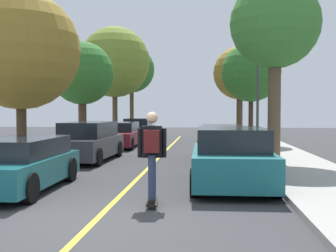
% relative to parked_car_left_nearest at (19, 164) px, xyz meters
% --- Properties ---
extents(ground, '(80.00, 80.00, 0.00)m').
position_rel_parked_car_left_nearest_xyz_m(ground, '(2.55, -2.48, -0.63)').
color(ground, '#353538').
extents(center_line, '(0.12, 39.20, 0.01)m').
position_rel_parked_car_left_nearest_xyz_m(center_line, '(2.55, 1.52, -0.63)').
color(center_line, gold).
rests_on(center_line, ground).
extents(parked_car_left_nearest, '(1.92, 4.12, 1.25)m').
position_rel_parked_car_left_nearest_xyz_m(parked_car_left_nearest, '(0.00, 0.00, 0.00)').
color(parked_car_left_nearest, '#196066').
rests_on(parked_car_left_nearest, ground).
extents(parked_car_left_near, '(1.89, 4.48, 1.48)m').
position_rel_parked_car_left_nearest_xyz_m(parked_car_left_near, '(0.00, 5.92, 0.10)').
color(parked_car_left_near, '#38383D').
rests_on(parked_car_left_near, ground).
extents(parked_car_left_far, '(1.97, 4.61, 1.30)m').
position_rel_parked_car_left_nearest_xyz_m(parked_car_left_far, '(-0.00, 11.79, 0.01)').
color(parked_car_left_far, maroon).
rests_on(parked_car_left_far, ground).
extents(parked_car_left_farthest, '(1.92, 4.53, 1.40)m').
position_rel_parked_car_left_nearest_xyz_m(parked_car_left_farthest, '(0.00, 17.55, 0.06)').
color(parked_car_left_farthest, navy).
rests_on(parked_car_left_farthest, ground).
extents(parked_car_right_nearest, '(2.02, 4.19, 1.48)m').
position_rel_parked_car_left_nearest_xyz_m(parked_car_right_nearest, '(5.09, 0.99, 0.10)').
color(parked_car_right_nearest, '#196066').
rests_on(parked_car_right_nearest, ground).
extents(parked_car_right_near, '(1.96, 4.10, 1.36)m').
position_rel_parked_car_left_nearest_xyz_m(parked_car_right_near, '(5.09, 6.55, 0.05)').
color(parked_car_right_near, '#38383D').
rests_on(parked_car_right_near, ground).
extents(street_tree_left_nearest, '(3.95, 3.95, 5.75)m').
position_rel_parked_car_left_nearest_xyz_m(street_tree_left_nearest, '(-1.71, 3.85, 3.27)').
color(street_tree_left_nearest, '#4C3823').
rests_on(street_tree_left_nearest, sidewalk_left).
extents(street_tree_left_near, '(3.13, 3.13, 5.20)m').
position_rel_parked_car_left_nearest_xyz_m(street_tree_left_near, '(-1.71, 10.74, 3.11)').
color(street_tree_left_near, '#4C3823').
rests_on(street_tree_left_near, sidewalk_left).
extents(street_tree_left_far, '(4.75, 4.75, 7.42)m').
position_rel_parked_car_left_nearest_xyz_m(street_tree_left_far, '(-1.71, 18.19, 4.54)').
color(street_tree_left_far, brown).
rests_on(street_tree_left_far, sidewalk_left).
extents(street_tree_left_farthest, '(3.79, 3.79, 7.06)m').
position_rel_parked_car_left_nearest_xyz_m(street_tree_left_farthest, '(-1.71, 24.57, 4.65)').
color(street_tree_left_farthest, '#4C3823').
rests_on(street_tree_left_farthest, sidewalk_left).
extents(street_tree_right_nearest, '(3.08, 3.08, 6.30)m').
position_rel_parked_car_left_nearest_xyz_m(street_tree_right_nearest, '(6.80, 5.07, 4.19)').
color(street_tree_right_nearest, brown).
rests_on(street_tree_right_nearest, sidewalk_right).
extents(street_tree_right_near, '(3.10, 3.10, 5.32)m').
position_rel_parked_car_left_nearest_xyz_m(street_tree_right_near, '(6.80, 12.60, 3.27)').
color(street_tree_right_near, '#3D2D1E').
rests_on(street_tree_right_near, sidewalk_right).
extents(street_tree_right_far, '(3.71, 3.71, 6.26)m').
position_rel_parked_car_left_nearest_xyz_m(street_tree_right_far, '(6.80, 20.09, 3.88)').
color(street_tree_right_far, '#4C3823').
rests_on(street_tree_right_far, sidewalk_right).
extents(streetlamp, '(0.36, 0.24, 4.89)m').
position_rel_parked_car_left_nearest_xyz_m(streetlamp, '(6.84, 10.10, 2.34)').
color(streetlamp, '#38383D').
rests_on(streetlamp, sidewalk_right).
extents(skateboard, '(0.30, 0.86, 0.10)m').
position_rel_parked_car_left_nearest_xyz_m(skateboard, '(3.39, -1.34, -0.55)').
color(skateboard, black).
rests_on(skateboard, ground).
extents(skateboarder, '(0.59, 0.71, 1.78)m').
position_rel_parked_car_left_nearest_xyz_m(skateboarder, '(3.39, -1.37, 0.49)').
color(skateboarder, black).
rests_on(skateboarder, skateboard).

